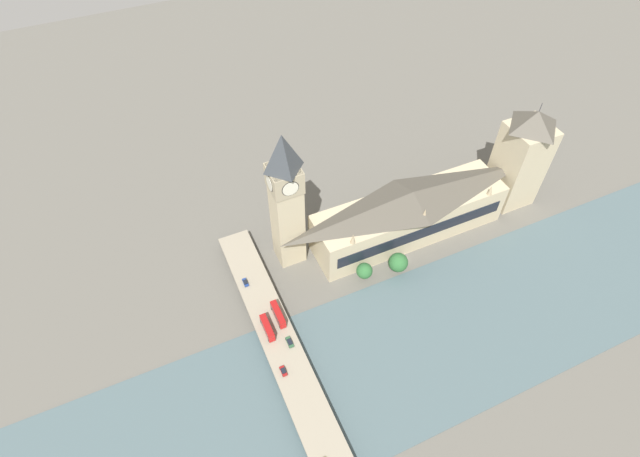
{
  "coord_description": "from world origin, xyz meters",
  "views": [
    {
      "loc": [
        -108.26,
        91.05,
        176.81
      ],
      "look_at": [
        18.08,
        34.08,
        18.57
      ],
      "focal_mm": 28.0,
      "sensor_mm": 36.0,
      "label": 1
    }
  ],
  "objects_px": {
    "car_northbound_tail": "(283,371)",
    "car_southbound_mid": "(290,342)",
    "victoria_tower": "(521,158)",
    "double_decker_bus_mid": "(267,328)",
    "double_decker_bus_lead": "(278,314)",
    "road_bridge": "(301,391)",
    "car_southbound_lead": "(245,282)",
    "clock_tower": "(286,198)",
    "parliament_hall": "(409,213)"
  },
  "relations": [
    {
      "from": "double_decker_bus_mid",
      "to": "victoria_tower",
      "type": "bearing_deg",
      "value": -79.53
    },
    {
      "from": "parliament_hall",
      "to": "double_decker_bus_mid",
      "type": "distance_m",
      "value": 81.58
    },
    {
      "from": "double_decker_bus_mid",
      "to": "car_southbound_lead",
      "type": "height_order",
      "value": "double_decker_bus_mid"
    },
    {
      "from": "road_bridge",
      "to": "double_decker_bus_lead",
      "type": "xyz_separation_m",
      "value": [
        31.14,
        -3.29,
        3.57
      ]
    },
    {
      "from": "car_southbound_lead",
      "to": "car_southbound_mid",
      "type": "bearing_deg",
      "value": -168.96
    },
    {
      "from": "victoria_tower",
      "to": "car_northbound_tail",
      "type": "relative_size",
      "value": 13.63
    },
    {
      "from": "double_decker_bus_mid",
      "to": "double_decker_bus_lead",
      "type": "bearing_deg",
      "value": -56.94
    },
    {
      "from": "road_bridge",
      "to": "double_decker_bus_mid",
      "type": "bearing_deg",
      "value": 5.57
    },
    {
      "from": "double_decker_bus_lead",
      "to": "car_southbound_mid",
      "type": "bearing_deg",
      "value": 179.55
    },
    {
      "from": "double_decker_bus_lead",
      "to": "car_northbound_tail",
      "type": "xyz_separation_m",
      "value": [
        -22.14,
        6.57,
        -1.94
      ]
    },
    {
      "from": "car_northbound_tail",
      "to": "victoria_tower",
      "type": "bearing_deg",
      "value": -72.34
    },
    {
      "from": "victoria_tower",
      "to": "car_northbound_tail",
      "type": "height_order",
      "value": "victoria_tower"
    },
    {
      "from": "double_decker_bus_lead",
      "to": "clock_tower",
      "type": "bearing_deg",
      "value": -29.03
    },
    {
      "from": "parliament_hall",
      "to": "car_southbound_mid",
      "type": "height_order",
      "value": "parliament_hall"
    },
    {
      "from": "car_northbound_tail",
      "to": "car_southbound_lead",
      "type": "xyz_separation_m",
      "value": [
        43.24,
        0.01,
        -0.06
      ]
    },
    {
      "from": "car_southbound_lead",
      "to": "victoria_tower",
      "type": "bearing_deg",
      "value": -89.98
    },
    {
      "from": "double_decker_bus_lead",
      "to": "double_decker_bus_mid",
      "type": "height_order",
      "value": "double_decker_bus_lead"
    },
    {
      "from": "parliament_hall",
      "to": "road_bridge",
      "type": "bearing_deg",
      "value": 124.92
    },
    {
      "from": "road_bridge",
      "to": "car_southbound_lead",
      "type": "bearing_deg",
      "value": 3.61
    },
    {
      "from": "victoria_tower",
      "to": "car_southbound_mid",
      "type": "bearing_deg",
      "value": 104.42
    },
    {
      "from": "double_decker_bus_mid",
      "to": "parliament_hall",
      "type": "bearing_deg",
      "value": -72.14
    },
    {
      "from": "double_decker_bus_lead",
      "to": "car_northbound_tail",
      "type": "height_order",
      "value": "double_decker_bus_lead"
    },
    {
      "from": "clock_tower",
      "to": "car_southbound_lead",
      "type": "bearing_deg",
      "value": 112.74
    },
    {
      "from": "double_decker_bus_lead",
      "to": "victoria_tower",
      "type": "bearing_deg",
      "value": -80.72
    },
    {
      "from": "parliament_hall",
      "to": "car_southbound_mid",
      "type": "distance_m",
      "value": 79.32
    },
    {
      "from": "parliament_hall",
      "to": "clock_tower",
      "type": "distance_m",
      "value": 59.72
    },
    {
      "from": "clock_tower",
      "to": "victoria_tower",
      "type": "distance_m",
      "value": 113.03
    },
    {
      "from": "parliament_hall",
      "to": "road_bridge",
      "type": "height_order",
      "value": "parliament_hall"
    },
    {
      "from": "double_decker_bus_lead",
      "to": "car_southbound_lead",
      "type": "xyz_separation_m",
      "value": [
        21.1,
        6.58,
        -2.0
      ]
    },
    {
      "from": "parliament_hall",
      "to": "car_southbound_mid",
      "type": "relative_size",
      "value": 18.69
    },
    {
      "from": "double_decker_bus_mid",
      "to": "car_northbound_tail",
      "type": "relative_size",
      "value": 2.66
    },
    {
      "from": "clock_tower",
      "to": "car_northbound_tail",
      "type": "height_order",
      "value": "clock_tower"
    },
    {
      "from": "parliament_hall",
      "to": "road_bridge",
      "type": "xyz_separation_m",
      "value": [
        -52.22,
        74.79,
        -9.37
      ]
    },
    {
      "from": "victoria_tower",
      "to": "road_bridge",
      "type": "xyz_separation_m",
      "value": [
        -52.27,
        132.63,
        -21.62
      ]
    },
    {
      "from": "double_decker_bus_mid",
      "to": "car_northbound_tail",
      "type": "bearing_deg",
      "value": 178.03
    },
    {
      "from": "parliament_hall",
      "to": "double_decker_bus_mid",
      "type": "relative_size",
      "value": 8.29
    },
    {
      "from": "parliament_hall",
      "to": "double_decker_bus_lead",
      "type": "height_order",
      "value": "parliament_hall"
    },
    {
      "from": "car_southbound_lead",
      "to": "road_bridge",
      "type": "bearing_deg",
      "value": -176.39
    },
    {
      "from": "car_northbound_tail",
      "to": "car_southbound_lead",
      "type": "bearing_deg",
      "value": 0.01
    },
    {
      "from": "parliament_hall",
      "to": "road_bridge",
      "type": "relative_size",
      "value": 0.55
    },
    {
      "from": "clock_tower",
      "to": "double_decker_bus_mid",
      "type": "height_order",
      "value": "clock_tower"
    },
    {
      "from": "car_southbound_mid",
      "to": "road_bridge",
      "type": "bearing_deg",
      "value": 170.46
    },
    {
      "from": "car_northbound_tail",
      "to": "road_bridge",
      "type": "bearing_deg",
      "value": -159.94
    },
    {
      "from": "double_decker_bus_lead",
      "to": "car_southbound_mid",
      "type": "height_order",
      "value": "double_decker_bus_lead"
    },
    {
      "from": "car_southbound_lead",
      "to": "car_southbound_mid",
      "type": "height_order",
      "value": "car_southbound_lead"
    },
    {
      "from": "road_bridge",
      "to": "car_southbound_mid",
      "type": "bearing_deg",
      "value": -9.54
    },
    {
      "from": "clock_tower",
      "to": "double_decker_bus_mid",
      "type": "bearing_deg",
      "value": 146.43
    },
    {
      "from": "car_northbound_tail",
      "to": "car_southbound_mid",
      "type": "relative_size",
      "value": 0.85
    },
    {
      "from": "parliament_hall",
      "to": "double_decker_bus_lead",
      "type": "bearing_deg",
      "value": 106.43
    },
    {
      "from": "parliament_hall",
      "to": "double_decker_bus_lead",
      "type": "xyz_separation_m",
      "value": [
        -21.08,
        71.5,
        -5.8
      ]
    }
  ]
}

